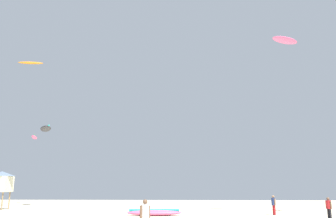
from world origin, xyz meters
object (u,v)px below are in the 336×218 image
(kite_aloft_2, at_px, (34,137))
(person_midground, at_px, (274,203))
(lifeguard_tower, at_px, (1,181))
(kite_aloft_6, at_px, (46,129))
(kite_aloft_5, at_px, (285,40))
(kite_grounded_near, at_px, (154,213))
(person_left, at_px, (329,207))
(person_foreground, at_px, (145,215))
(kite_aloft_4, at_px, (31,63))

(kite_aloft_2, bearing_deg, person_midground, -32.08)
(lifeguard_tower, height_order, kite_aloft_6, kite_aloft_6)
(kite_aloft_5, distance_m, kite_aloft_6, 32.49)
(kite_grounded_near, height_order, lifeguard_tower, lifeguard_tower)
(kite_aloft_5, bearing_deg, lifeguard_tower, 172.14)
(lifeguard_tower, distance_m, kite_aloft_5, 34.32)
(kite_grounded_near, relative_size, kite_aloft_2, 1.45)
(person_midground, height_order, person_left, person_midground)
(person_foreground, distance_m, person_left, 15.79)
(kite_aloft_4, relative_size, kite_aloft_5, 1.08)
(person_left, distance_m, kite_aloft_2, 42.77)
(kite_grounded_near, relative_size, lifeguard_tower, 1.14)
(person_midground, height_order, kite_aloft_2, kite_aloft_2)
(kite_grounded_near, xyz_separation_m, kite_aloft_4, (-18.71, 13.56, 18.97))
(kite_grounded_near, xyz_separation_m, lifeguard_tower, (-17.90, 7.66, 2.79))
(person_foreground, distance_m, kite_grounded_near, 13.24)
(lifeguard_tower, bearing_deg, kite_aloft_4, 97.79)
(kite_grounded_near, bearing_deg, lifeguard_tower, 156.83)
(kite_aloft_2, bearing_deg, lifeguard_tower, -78.16)
(kite_grounded_near, height_order, kite_aloft_5, kite_aloft_5)
(kite_aloft_5, bearing_deg, person_foreground, -126.39)
(lifeguard_tower, relative_size, kite_aloft_4, 1.18)
(person_left, bearing_deg, kite_aloft_2, 119.40)
(person_left, bearing_deg, lifeguard_tower, 135.55)
(person_foreground, bearing_deg, person_midground, 107.02)
(person_midground, relative_size, lifeguard_tower, 0.40)
(person_left, bearing_deg, kite_grounded_near, 140.69)
(kite_grounded_near, xyz_separation_m, kite_aloft_6, (-16.45, 14.98, 9.94))
(kite_grounded_near, bearing_deg, kite_aloft_2, 134.58)
(person_foreground, relative_size, lifeguard_tower, 0.42)
(person_foreground, bearing_deg, kite_aloft_6, 171.59)
(person_foreground, xyz_separation_m, person_midground, (9.54, 14.70, -0.04))
(person_left, relative_size, kite_aloft_4, 0.46)
(person_midground, height_order, kite_aloft_5, kite_aloft_5)
(person_midground, bearing_deg, kite_aloft_5, 15.18)
(kite_aloft_4, bearing_deg, person_left, -27.97)
(person_midground, distance_m, kite_aloft_6, 31.44)
(person_foreground, relative_size, person_left, 1.07)
(person_midground, xyz_separation_m, kite_aloft_5, (2.67, 1.88, 16.21))
(person_midground, bearing_deg, person_foreground, -142.91)
(person_foreground, height_order, kite_aloft_4, kite_aloft_4)
(kite_aloft_4, xyz_separation_m, kite_aloft_6, (2.26, 1.41, -9.02))
(person_left, xyz_separation_m, lifeguard_tower, (-31.16, 11.07, 2.10))
(person_midground, bearing_deg, kite_grounded_near, 168.30)
(kite_aloft_5, relative_size, kite_aloft_6, 0.80)
(kite_grounded_near, bearing_deg, kite_aloft_5, 14.49)
(lifeguard_tower, relative_size, kite_aloft_2, 1.27)
(kite_aloft_4, bearing_deg, kite_aloft_2, 104.97)
(person_foreground, height_order, kite_aloft_2, kite_aloft_2)
(kite_aloft_6, bearing_deg, person_foreground, -58.42)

